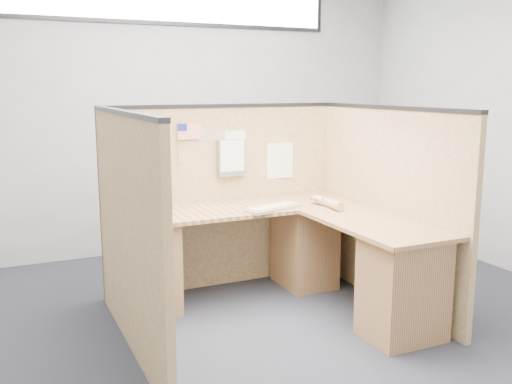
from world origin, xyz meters
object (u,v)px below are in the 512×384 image
laptop (142,204)px  mouse (318,201)px  keyboard (273,208)px  l_desk (282,258)px

laptop → mouse: (1.37, -0.31, -0.04)m
keyboard → mouse: (0.43, 0.05, 0.01)m
l_desk → mouse: bearing=28.1°
keyboard → mouse: mouse is taller
mouse → keyboard: bearing=-173.6°
l_desk → keyboard: (0.02, 0.19, 0.35)m
l_desk → laptop: laptop is taller
l_desk → mouse: (0.45, 0.24, 0.36)m
l_desk → laptop: (-0.92, 0.55, 0.40)m
laptop → keyboard: 1.01m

